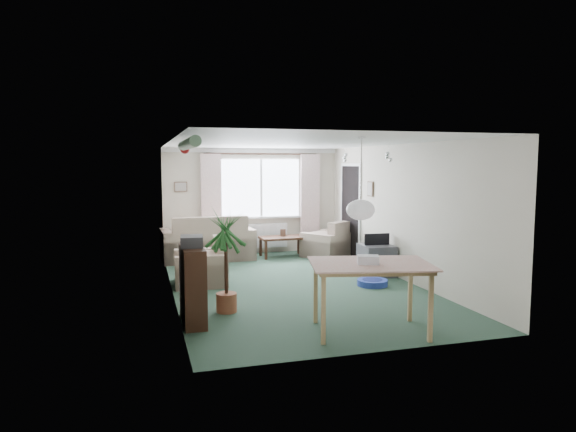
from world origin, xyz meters
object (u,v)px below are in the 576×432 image
object	(u,v)px
armchair_corner	(327,239)
coffee_table	(283,247)
houseplant	(226,261)
armchair_left	(200,261)
pet_bed	(372,283)
sofa	(207,237)
bookshelf	(193,285)
tv_cube	(377,260)
dining_table	(370,298)

from	to	relation	value
armchair_corner	coffee_table	size ratio (longest dim) A/B	0.90
houseplant	armchair_corner	bearing A→B (deg)	51.86
armchair_corner	armchair_left	xyz separation A→B (m)	(-2.98, -1.82, 0.01)
armchair_corner	pet_bed	xyz separation A→B (m)	(-0.20, -2.74, -0.35)
armchair_corner	sofa	bearing A→B (deg)	-42.10
sofa	bookshelf	xyz separation A→B (m)	(-0.74, -4.39, 0.02)
tv_cube	armchair_left	bearing A→B (deg)	179.64
bookshelf	dining_table	xyz separation A→B (m)	(2.04, -0.96, -0.08)
tv_cube	pet_bed	distance (m)	0.86
pet_bed	tv_cube	bearing A→B (deg)	59.60
armchair_corner	pet_bed	world-z (taller)	armchair_corner
sofa	coffee_table	bearing A→B (deg)	172.67
sofa	houseplant	world-z (taller)	houseplant
armchair_left	armchair_corner	bearing A→B (deg)	124.38
coffee_table	dining_table	bearing A→B (deg)	-93.74
sofa	bookshelf	distance (m)	4.45
coffee_table	houseplant	distance (m)	4.34
bookshelf	houseplant	xyz separation A→B (m)	(0.50, 0.37, 0.21)
sofa	houseplant	bearing A→B (deg)	84.07
sofa	dining_table	bearing A→B (deg)	101.25
armchair_corner	houseplant	distance (m)	4.57
houseplant	dining_table	distance (m)	2.06
sofa	bookshelf	size ratio (longest dim) A/B	1.92
armchair_corner	armchair_left	size ratio (longest dim) A/B	0.98
houseplant	dining_table	world-z (taller)	houseplant
sofa	armchair_corner	distance (m)	2.61
sofa	coffee_table	size ratio (longest dim) A/B	1.93
dining_table	pet_bed	world-z (taller)	dining_table
pet_bed	dining_table	bearing A→B (deg)	-116.26
armchair_left	coffee_table	distance (m)	2.94
coffee_table	sofa	bearing A→B (deg)	175.07
dining_table	houseplant	bearing A→B (deg)	139.29
armchair_corner	bookshelf	xyz separation A→B (m)	(-3.32, -3.96, 0.10)
sofa	armchair_left	distance (m)	2.28
tv_cube	armchair_corner	bearing A→B (deg)	99.69
armchair_left	bookshelf	bearing A→B (deg)	-6.10
armchair_left	pet_bed	bearing A→B (deg)	74.56
houseplant	bookshelf	bearing A→B (deg)	-143.57
bookshelf	dining_table	distance (m)	2.26
houseplant	tv_cube	distance (m)	3.45
armchair_corner	pet_bed	distance (m)	2.77
dining_table	tv_cube	world-z (taller)	dining_table
sofa	pet_bed	bearing A→B (deg)	124.43
tv_cube	sofa	bearing A→B (deg)	142.06
armchair_left	tv_cube	bearing A→B (deg)	89.23
sofa	dining_table	size ratio (longest dim) A/B	1.43
sofa	pet_bed	distance (m)	3.99
houseplant	tv_cube	bearing A→B (deg)	27.19
sofa	armchair_left	xyz separation A→B (m)	(-0.40, -2.25, -0.07)
sofa	coffee_table	world-z (taller)	sofa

